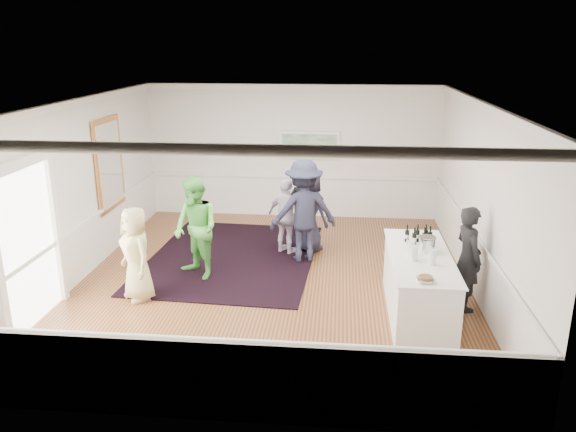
# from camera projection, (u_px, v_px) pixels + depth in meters

# --- Properties ---
(floor) EXTENTS (8.00, 8.00, 0.00)m
(floor) POSITION_uv_depth(u_px,v_px,m) (274.00, 280.00, 10.20)
(floor) COLOR brown
(floor) RESTS_ON ground
(ceiling) EXTENTS (7.00, 8.00, 0.02)m
(ceiling) POSITION_uv_depth(u_px,v_px,m) (272.00, 101.00, 9.24)
(ceiling) COLOR white
(ceiling) RESTS_ON wall_back
(wall_left) EXTENTS (0.02, 8.00, 3.20)m
(wall_left) POSITION_uv_depth(u_px,v_px,m) (79.00, 190.00, 10.03)
(wall_left) COLOR white
(wall_left) RESTS_ON floor
(wall_right) EXTENTS (0.02, 8.00, 3.20)m
(wall_right) POSITION_uv_depth(u_px,v_px,m) (480.00, 200.00, 9.41)
(wall_right) COLOR white
(wall_right) RESTS_ON floor
(wall_back) EXTENTS (7.00, 0.02, 3.20)m
(wall_back) POSITION_uv_depth(u_px,v_px,m) (293.00, 152.00, 13.52)
(wall_back) COLOR white
(wall_back) RESTS_ON floor
(wall_front) EXTENTS (7.00, 0.02, 3.20)m
(wall_front) POSITION_uv_depth(u_px,v_px,m) (228.00, 294.00, 5.92)
(wall_front) COLOR white
(wall_front) RESTS_ON floor
(wainscoting) EXTENTS (7.00, 8.00, 1.00)m
(wainscoting) POSITION_uv_depth(u_px,v_px,m) (274.00, 254.00, 10.05)
(wainscoting) COLOR white
(wainscoting) RESTS_ON floor
(mirror) EXTENTS (0.05, 1.25, 1.85)m
(mirror) POSITION_uv_depth(u_px,v_px,m) (109.00, 164.00, 11.20)
(mirror) COLOR #D07C3D
(mirror) RESTS_ON wall_left
(doorway) EXTENTS (0.10, 1.78, 2.56)m
(doorway) POSITION_uv_depth(u_px,v_px,m) (26.00, 235.00, 8.27)
(doorway) COLOR white
(doorway) RESTS_ON wall_left
(landscape_painting) EXTENTS (1.44, 0.06, 0.66)m
(landscape_painting) POSITION_uv_depth(u_px,v_px,m) (309.00, 145.00, 13.38)
(landscape_painting) COLOR white
(landscape_painting) RESTS_ON wall_back
(area_rug) EXTENTS (3.42, 4.36, 0.02)m
(area_rug) POSITION_uv_depth(u_px,v_px,m) (232.00, 257.00, 11.24)
(area_rug) COLOR black
(area_rug) RESTS_ON floor
(serving_table) EXTENTS (0.94, 2.48, 1.00)m
(serving_table) POSITION_uv_depth(u_px,v_px,m) (418.00, 285.00, 8.77)
(serving_table) COLOR white
(serving_table) RESTS_ON floor
(bartender) EXTENTS (0.57, 0.72, 1.71)m
(bartender) POSITION_uv_depth(u_px,v_px,m) (468.00, 258.00, 8.89)
(bartender) COLOR black
(bartender) RESTS_ON floor
(guest_tan) EXTENTS (0.90, 0.92, 1.60)m
(guest_tan) POSITION_uv_depth(u_px,v_px,m) (136.00, 254.00, 9.23)
(guest_tan) COLOR tan
(guest_tan) RESTS_ON floor
(guest_green) EXTENTS (1.15, 1.13, 1.87)m
(guest_green) POSITION_uv_depth(u_px,v_px,m) (196.00, 228.00, 10.07)
(guest_green) COLOR #56BD4B
(guest_green) RESTS_ON floor
(guest_lilac) EXTENTS (0.97, 0.80, 1.55)m
(guest_lilac) POSITION_uv_depth(u_px,v_px,m) (287.00, 216.00, 11.29)
(guest_lilac) COLOR white
(guest_lilac) RESTS_ON floor
(guest_dark_a) EXTENTS (1.46, 1.09, 2.01)m
(guest_dark_a) POSITION_uv_depth(u_px,v_px,m) (304.00, 211.00, 10.85)
(guest_dark_a) COLOR #212337
(guest_dark_a) RESTS_ON floor
(guest_dark_b) EXTENTS (0.69, 0.53, 1.67)m
(guest_dark_b) POSITION_uv_depth(u_px,v_px,m) (303.00, 211.00, 11.47)
(guest_dark_b) COLOR black
(guest_dark_b) RESTS_ON floor
(guest_navy) EXTENTS (1.01, 0.96, 1.73)m
(guest_navy) POSITION_uv_depth(u_px,v_px,m) (309.00, 210.00, 11.42)
(guest_navy) COLOR #212337
(guest_navy) RESTS_ON floor
(wine_bottles) EXTENTS (0.43, 0.25, 0.31)m
(wine_bottles) POSITION_uv_depth(u_px,v_px,m) (420.00, 234.00, 9.10)
(wine_bottles) COLOR black
(wine_bottles) RESTS_ON serving_table
(juice_pitchers) EXTENTS (0.39, 0.46, 0.24)m
(juice_pitchers) POSITION_uv_depth(u_px,v_px,m) (419.00, 252.00, 8.40)
(juice_pitchers) COLOR #5CA63B
(juice_pitchers) RESTS_ON serving_table
(ice_bucket) EXTENTS (0.26, 0.26, 0.25)m
(ice_bucket) POSITION_uv_depth(u_px,v_px,m) (427.00, 245.00, 8.73)
(ice_bucket) COLOR silver
(ice_bucket) RESTS_ON serving_table
(nut_bowl) EXTENTS (0.26, 0.26, 0.07)m
(nut_bowl) POSITION_uv_depth(u_px,v_px,m) (426.00, 279.00, 7.66)
(nut_bowl) COLOR white
(nut_bowl) RESTS_ON serving_table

